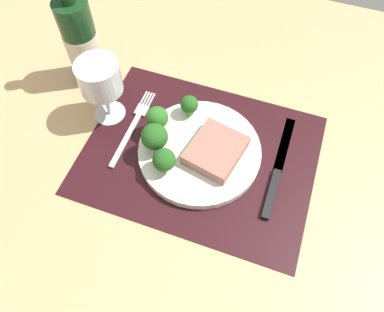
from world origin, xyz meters
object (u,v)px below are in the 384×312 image
(wine_bottle, at_px, (81,40))
(plate, at_px, (200,151))
(wine_glass, at_px, (100,80))
(steak, at_px, (215,152))
(knife, at_px, (277,173))
(fork, at_px, (133,126))

(wine_bottle, bearing_deg, plate, -21.90)
(plate, height_order, wine_glass, wine_glass)
(plate, xyz_separation_m, steak, (0.03, -0.00, 0.02))
(plate, xyz_separation_m, wine_bottle, (-0.29, 0.12, 0.08))
(plate, relative_size, wine_bottle, 0.87)
(knife, bearing_deg, wine_glass, 176.29)
(fork, relative_size, wine_glass, 1.41)
(wine_glass, bearing_deg, wine_bottle, 135.10)
(steak, xyz_separation_m, fork, (-0.18, 0.02, -0.03))
(steak, xyz_separation_m, wine_bottle, (-0.32, 0.12, 0.06))
(knife, relative_size, wine_glass, 1.69)
(plate, distance_m, knife, 0.15)
(steak, xyz_separation_m, wine_glass, (-0.24, 0.04, 0.07))
(knife, bearing_deg, steak, -174.77)
(fork, bearing_deg, knife, 0.41)
(fork, height_order, wine_bottle, wine_bottle)
(plate, xyz_separation_m, fork, (-0.15, 0.01, -0.01))
(fork, relative_size, knife, 0.83)
(fork, bearing_deg, wine_bottle, 146.85)
(plate, xyz_separation_m, wine_glass, (-0.21, 0.03, 0.09))
(knife, bearing_deg, fork, 178.89)
(plate, bearing_deg, wine_glass, 171.11)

